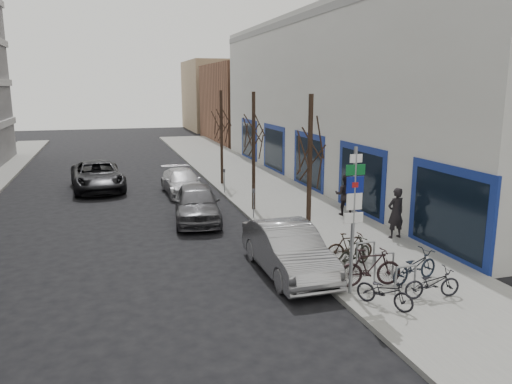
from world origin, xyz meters
TOP-DOWN VIEW (x-y plane):
  - ground at (0.00, 0.00)m, footprint 120.00×120.00m
  - sidewalk_east at (4.50, 10.00)m, footprint 5.00×70.00m
  - commercial_building at (17.00, 16.00)m, footprint 20.00×32.00m
  - brick_building_far at (13.00, 40.00)m, footprint 12.00×14.00m
  - tan_building_far at (13.50, 55.00)m, footprint 13.00×12.00m
  - highway_sign_pole at (2.40, -0.01)m, footprint 0.55×0.10m
  - bike_rack at (3.80, 0.60)m, footprint 0.66×2.26m
  - tree_near at (2.60, 3.50)m, footprint 1.80×1.80m
  - tree_mid at (2.60, 10.00)m, footprint 1.80×1.80m
  - tree_far at (2.60, 16.50)m, footprint 1.80×1.80m
  - meter_front at (2.15, 3.00)m, footprint 0.10×0.08m
  - meter_mid at (2.15, 8.50)m, footprint 0.10×0.08m
  - meter_back at (2.15, 14.00)m, footprint 0.10×0.08m
  - bike_near_left at (2.84, -1.05)m, footprint 1.27×1.58m
  - bike_near_right at (3.15, 0.28)m, footprint 1.93×0.81m
  - bike_mid_curb at (4.57, 0.21)m, footprint 1.85×0.99m
  - bike_mid_inner at (3.47, 1.80)m, footprint 1.65×1.09m
  - bike_far_curb at (4.35, -0.92)m, footprint 1.62×0.64m
  - bike_far_inner at (3.60, 2.37)m, footprint 1.62×0.64m
  - parked_car_front at (1.40, 2.23)m, footprint 1.71×4.77m
  - parked_car_mid at (-0.20, 9.18)m, footprint 2.47×4.90m
  - parked_car_back at (0.03, 14.88)m, footprint 2.04×4.66m
  - lane_car at (-4.38, 17.40)m, footprint 3.17×6.01m
  - pedestrian_near at (6.39, 4.15)m, footprint 0.75×0.53m
  - pedestrian_far at (6.13, 7.78)m, footprint 0.82×0.76m

SIDE VIEW (x-z plane):
  - ground at x=0.00m, z-range 0.00..0.00m
  - sidewalk_east at x=4.50m, z-range 0.00..0.15m
  - bike_far_inner at x=3.60m, z-range 0.15..1.11m
  - bike_near_left at x=2.84m, z-range 0.15..1.11m
  - bike_far_curb at x=4.35m, z-range 0.15..1.12m
  - bike_mid_inner at x=3.47m, z-range 0.15..1.12m
  - bike_rack at x=3.80m, z-range 0.24..1.07m
  - parked_car_back at x=0.03m, z-range 0.00..1.33m
  - bike_mid_curb at x=4.57m, z-range 0.15..1.23m
  - bike_near_right at x=3.15m, z-range 0.15..1.29m
  - parked_car_front at x=1.40m, z-range 0.00..1.57m
  - parked_car_mid at x=-0.20m, z-range 0.00..1.60m
  - lane_car at x=-4.38m, z-range 0.00..1.61m
  - meter_front at x=2.15m, z-range 0.28..1.55m
  - meter_mid at x=2.15m, z-range 0.28..1.55m
  - meter_back at x=2.15m, z-range 0.28..1.55m
  - pedestrian_far at x=6.13m, z-range 0.15..2.00m
  - pedestrian_near at x=6.39m, z-range 0.15..2.07m
  - highway_sign_pole at x=2.40m, z-range 0.36..4.56m
  - brick_building_far at x=13.00m, z-range 0.00..8.00m
  - tree_near at x=2.60m, z-range 1.35..6.85m
  - tree_mid at x=2.60m, z-range 1.35..6.85m
  - tree_far at x=2.60m, z-range 1.35..6.85m
  - tan_building_far at x=13.50m, z-range 0.00..9.00m
  - commercial_building at x=17.00m, z-range 0.00..10.00m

